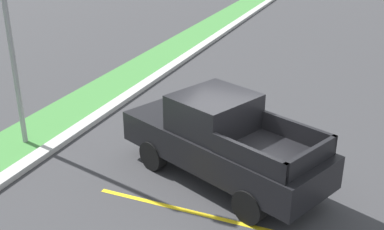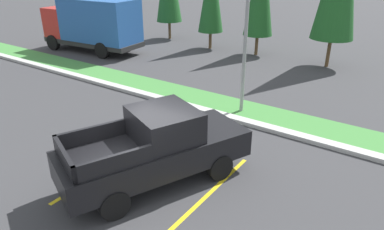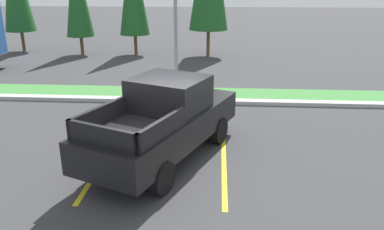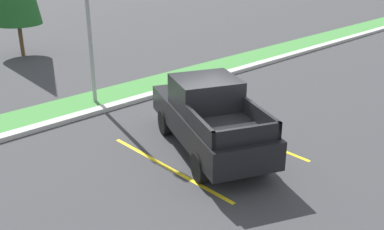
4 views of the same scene
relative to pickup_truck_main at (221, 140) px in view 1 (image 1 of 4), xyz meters
name	(u,v)px [view 1 (image 1 of 4)]	position (x,y,z in m)	size (l,w,h in m)	color
ground_plane	(230,181)	(-0.03, -0.26, -1.04)	(120.00, 120.00, 0.00)	#38383A
parking_line_near	(198,213)	(-1.57, -0.05, -1.04)	(0.12, 4.80, 0.01)	yellow
parking_line_far	(241,151)	(1.53, -0.05, -1.04)	(0.12, 4.80, 0.01)	yellow
curb_strip	(59,142)	(-0.03, 4.74, -0.97)	(56.00, 0.40, 0.15)	#B2B2AD
grass_median	(27,137)	(-0.03, 5.84, -1.01)	(56.00, 1.80, 0.06)	#42843D
pickup_truck_main	(221,140)	(0.00, 0.00, 0.00)	(3.79, 5.54, 2.10)	black
street_light	(10,6)	(-0.32, 5.48, 2.77)	(0.24, 1.49, 6.54)	gray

